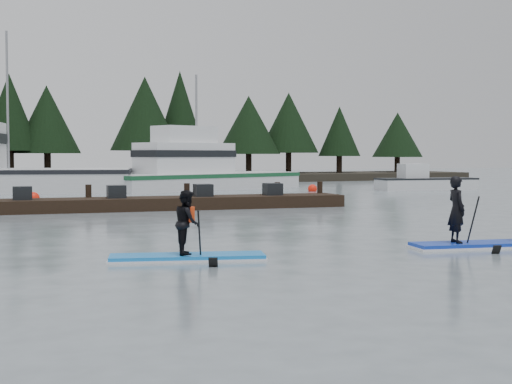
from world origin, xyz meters
name	(u,v)px	position (x,y,z in m)	size (l,w,h in m)	color
ground	(368,256)	(0.00, 0.00, 0.00)	(160.00, 160.00, 0.00)	slate
far_shore	(65,180)	(0.00, 42.00, 0.30)	(70.00, 8.00, 0.60)	#2D281E
treeline	(65,184)	(0.00, 42.00, 0.00)	(60.00, 4.00, 8.00)	black
fishing_boat_medium	(200,181)	(6.43, 29.42, 0.56)	(13.64, 7.72, 8.00)	silver
skiff	(426,184)	(19.25, 23.40, 0.36)	(6.26, 1.88, 0.73)	silver
floating_dock	(167,203)	(-0.15, 14.56, 0.25)	(14.72, 1.96, 0.49)	black
buoy_c	(312,191)	(11.78, 24.47, 0.00)	(0.54, 0.54, 0.54)	#FF200C
buoy_b	(33,202)	(-4.56, 21.30, 0.00)	(0.60, 0.60, 0.60)	#FF200C
paddleboard_solo	(187,236)	(-3.73, 1.04, 0.51)	(3.29, 1.62, 1.89)	blue
paddleboard_duo	(486,225)	(3.36, 0.16, 0.52)	(3.73, 1.62, 2.16)	#1335B7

